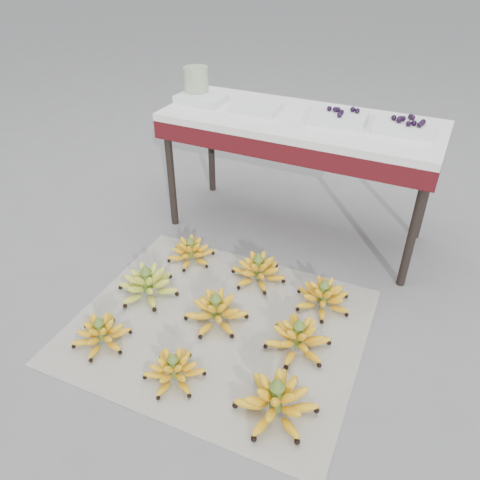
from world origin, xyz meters
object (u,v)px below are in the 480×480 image
at_px(bunch_mid_right, 298,338).
at_px(glass_jar, 196,83).
at_px(bunch_front_right, 276,401).
at_px(tray_left, 257,108).
at_px(bunch_mid_center, 216,311).
at_px(vendor_table, 300,132).
at_px(bunch_back_right, 323,297).
at_px(tray_far_left, 201,99).
at_px(bunch_back_center, 258,270).
at_px(newspaper_mat, 219,326).
at_px(bunch_mid_left, 148,284).
at_px(bunch_front_left, 101,334).
at_px(tray_far_right, 405,126).
at_px(tray_right, 338,118).
at_px(bunch_front_center, 174,370).
at_px(bunch_back_left, 191,252).

height_order(bunch_mid_right, glass_jar, glass_jar).
xyz_separation_m(bunch_front_right, tray_left, (-0.61, 1.18, 0.63)).
relative_size(bunch_mid_center, vendor_table, 0.22).
xyz_separation_m(bunch_front_right, glass_jar, (-1.01, 1.24, 0.70)).
bearing_deg(bunch_back_right, tray_far_left, 165.27).
bearing_deg(bunch_back_center, newspaper_mat, -92.17).
xyz_separation_m(bunch_mid_left, vendor_table, (0.42, 0.85, 0.54)).
xyz_separation_m(bunch_back_right, tray_left, (-0.59, 0.55, 0.64)).
height_order(newspaper_mat, bunch_front_left, bunch_front_left).
xyz_separation_m(bunch_front_right, tray_far_right, (0.13, 1.23, 0.64)).
bearing_deg(glass_jar, bunch_mid_center, -57.13).
bearing_deg(tray_right, tray_far_left, -178.02).
distance_m(bunch_front_center, bunch_mid_right, 0.52).
xyz_separation_m(bunch_front_right, bunch_back_center, (-0.37, 0.68, -0.01)).
bearing_deg(newspaper_mat, bunch_mid_center, 136.96).
bearing_deg(bunch_mid_right, bunch_back_left, 154.00).
relative_size(newspaper_mat, bunch_mid_center, 4.09).
distance_m(newspaper_mat, bunch_mid_right, 0.37).
relative_size(newspaper_mat, tray_far_right, 4.43).
bearing_deg(bunch_front_left, bunch_front_right, -21.63).
height_order(bunch_front_center, bunch_front_right, bunch_front_right).
relative_size(bunch_mid_right, tray_far_left, 1.05).
distance_m(bunch_back_center, tray_far_right, 0.98).
xyz_separation_m(bunch_mid_right, bunch_back_left, (-0.72, 0.35, -0.01)).
relative_size(bunch_back_right, tray_far_left, 1.23).
xyz_separation_m(bunch_front_left, bunch_back_right, (0.78, 0.63, 0.00)).
bearing_deg(tray_far_left, bunch_mid_center, -58.36).
bearing_deg(bunch_front_center, tray_left, 88.15).
distance_m(newspaper_mat, bunch_front_right, 0.51).
xyz_separation_m(bunch_mid_right, tray_right, (-0.15, 0.88, 0.64)).
bearing_deg(newspaper_mat, bunch_mid_left, 174.23).
distance_m(bunch_front_left, tray_right, 1.50).
distance_m(bunch_mid_right, vendor_table, 1.08).
height_order(newspaper_mat, tray_far_right, tray_far_right).
bearing_deg(bunch_mid_left, tray_right, 42.36).
distance_m(bunch_mid_left, tray_right, 1.24).
xyz_separation_m(bunch_mid_center, glass_jar, (-0.59, 0.91, 0.70)).
height_order(bunch_front_right, vendor_table, vendor_table).
distance_m(bunch_back_left, tray_far_right, 1.23).
xyz_separation_m(bunch_back_left, glass_jar, (-0.25, 0.56, 0.71)).
xyz_separation_m(bunch_front_center, tray_far_left, (-0.53, 1.21, 0.65)).
xyz_separation_m(bunch_mid_center, tray_far_right, (0.55, 0.90, 0.64)).
xyz_separation_m(tray_far_left, glass_jar, (-0.06, 0.05, 0.06)).
distance_m(newspaper_mat, vendor_table, 1.08).
relative_size(newspaper_mat, bunch_back_right, 3.85).
relative_size(bunch_back_right, tray_far_right, 1.15).
distance_m(bunch_back_left, glass_jar, 0.94).
bearing_deg(bunch_front_right, bunch_mid_left, 139.28).
xyz_separation_m(vendor_table, glass_jar, (-0.63, 0.04, 0.16)).
xyz_separation_m(tray_left, tray_right, (0.43, 0.03, 0.00)).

